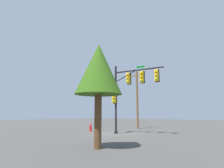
{
  "coord_description": "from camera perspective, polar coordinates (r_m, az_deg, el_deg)",
  "views": [
    {
      "loc": [
        12.38,
        -15.4,
        1.9
      ],
      "look_at": [
        -0.36,
        -0.19,
        5.1
      ],
      "focal_mm": 30.47,
      "sensor_mm": 36.0,
      "label": 1
    }
  ],
  "objects": [
    {
      "name": "signal_pole_assembly",
      "position": [
        19.28,
        4.64,
        -0.63
      ],
      "size": [
        5.75,
        1.71,
        7.0
      ],
      "color": "black",
      "rests_on": "ground_plane"
    },
    {
      "name": "utility_pole",
      "position": [
        27.03,
        7.57,
        -4.3
      ],
      "size": [
        1.78,
        0.54,
        8.02
      ],
      "color": "brown",
      "rests_on": "ground_plane"
    },
    {
      "name": "fire_hydrant",
      "position": [
        22.36,
        -6.47,
        -12.92
      ],
      "size": [
        0.33,
        0.24,
        0.83
      ],
      "color": "red",
      "rests_on": "ground_plane"
    },
    {
      "name": "ground_plane",
      "position": [
        19.85,
        1.19,
        -14.65
      ],
      "size": [
        120.0,
        120.0,
        0.0
      ],
      "primitive_type": "plane",
      "color": "#474642"
    },
    {
      "name": "tree_near",
      "position": [
        11.39,
        -4.07,
        4.24
      ],
      "size": [
        2.78,
        2.78,
        6.14
      ],
      "color": "#50351C",
      "rests_on": "ground_plane"
    }
  ]
}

